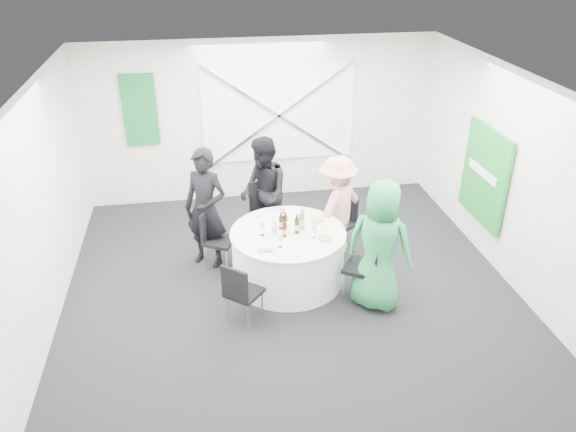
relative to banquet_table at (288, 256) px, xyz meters
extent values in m
plane|color=black|center=(0.00, -0.20, -0.38)|extent=(6.00, 6.00, 0.00)
plane|color=white|center=(0.00, -0.20, 2.42)|extent=(6.00, 6.00, 0.00)
plane|color=silver|center=(0.00, 2.80, 1.02)|extent=(6.00, 0.00, 6.00)
plane|color=silver|center=(0.00, -3.20, 1.02)|extent=(6.00, 0.00, 6.00)
plane|color=silver|center=(-3.00, -0.20, 1.02)|extent=(0.00, 6.00, 6.00)
plane|color=silver|center=(3.00, -0.20, 1.02)|extent=(0.00, 6.00, 6.00)
cube|color=silver|center=(0.30, 2.76, 1.12)|extent=(2.60, 0.03, 1.60)
cube|color=silver|center=(0.30, 2.72, 1.12)|extent=(2.63, 0.05, 1.84)
cube|color=silver|center=(0.30, 2.72, 1.12)|extent=(2.63, 0.05, 1.84)
cube|color=#13602D|center=(-2.00, 2.75, 1.32)|extent=(0.55, 0.04, 1.20)
cube|color=#198E2B|center=(2.94, 0.40, 0.82)|extent=(0.05, 1.20, 1.40)
cylinder|color=white|center=(0.00, 0.00, -0.01)|extent=(1.52, 1.52, 0.74)
cylinder|color=white|center=(0.00, 0.00, 0.37)|extent=(1.56, 1.56, 0.02)
cube|color=black|center=(-0.16, 1.02, 0.10)|extent=(0.51, 0.51, 0.05)
cube|color=black|center=(-0.19, 1.22, 0.36)|extent=(0.43, 0.11, 0.48)
cylinder|color=silver|center=(0.00, 1.22, -0.15)|extent=(0.02, 0.02, 0.46)
cylinder|color=silver|center=(-0.36, 1.17, -0.15)|extent=(0.02, 0.02, 0.46)
cylinder|color=silver|center=(0.05, 0.86, -0.15)|extent=(0.02, 0.02, 0.46)
cylinder|color=silver|center=(-0.31, 0.81, -0.15)|extent=(0.02, 0.02, 0.46)
cube|color=black|center=(-0.90, 0.49, 0.04)|extent=(0.54, 0.54, 0.05)
cube|color=black|center=(-1.06, 0.58, 0.28)|extent=(0.21, 0.35, 0.42)
cylinder|color=silver|center=(-0.96, 0.70, -0.18)|extent=(0.02, 0.02, 0.40)
cylinder|color=silver|center=(-1.11, 0.42, -0.18)|extent=(0.02, 0.02, 0.40)
cylinder|color=silver|center=(-0.68, 0.55, -0.18)|extent=(0.02, 0.02, 0.40)
cylinder|color=silver|center=(-0.83, 0.27, -0.18)|extent=(0.02, 0.02, 0.40)
cube|color=black|center=(0.91, 0.70, 0.03)|extent=(0.54, 0.54, 0.05)
cube|color=black|center=(1.05, 0.82, 0.26)|extent=(0.25, 0.31, 0.41)
cylinder|color=silver|center=(1.12, 0.68, -0.18)|extent=(0.02, 0.02, 0.39)
cylinder|color=silver|center=(0.93, 0.92, -0.18)|extent=(0.02, 0.02, 0.39)
cylinder|color=silver|center=(0.88, 0.49, -0.18)|extent=(0.02, 0.02, 0.39)
cylinder|color=silver|center=(0.69, 0.73, -0.18)|extent=(0.02, 0.02, 0.39)
cube|color=black|center=(0.88, -0.59, 0.10)|extent=(0.62, 0.62, 0.05)
cube|color=black|center=(1.06, -0.71, 0.36)|extent=(0.27, 0.38, 0.48)
cylinder|color=silver|center=(0.93, -0.84, -0.15)|extent=(0.02, 0.02, 0.46)
cylinder|color=silver|center=(1.13, -0.54, -0.15)|extent=(0.02, 0.02, 0.46)
cylinder|color=silver|center=(0.63, -0.64, -0.15)|extent=(0.02, 0.02, 0.46)
cylinder|color=silver|center=(0.83, -0.34, -0.15)|extent=(0.02, 0.02, 0.46)
cube|color=black|center=(-0.68, -0.80, 0.04)|extent=(0.55, 0.55, 0.05)
cube|color=black|center=(-0.80, -0.94, 0.27)|extent=(0.31, 0.27, 0.42)
cylinder|color=silver|center=(-0.90, -0.82, -0.18)|extent=(0.02, 0.02, 0.40)
cylinder|color=silver|center=(-0.66, -1.02, -0.18)|extent=(0.02, 0.02, 0.40)
cylinder|color=silver|center=(-0.70, -0.58, -0.18)|extent=(0.02, 0.02, 0.40)
cylinder|color=silver|center=(-0.46, -0.78, -0.18)|extent=(0.02, 0.02, 0.40)
imported|color=black|center=(-1.06, 0.64, 0.50)|extent=(0.77, 0.69, 1.76)
imported|color=black|center=(-0.19, 1.07, 0.47)|extent=(0.59, 0.90, 1.70)
imported|color=pink|center=(0.82, 0.58, 0.40)|extent=(1.09, 0.96, 1.55)
imported|color=#27904E|center=(1.03, -0.74, 0.49)|extent=(1.01, 0.94, 1.74)
cylinder|color=white|center=(0.07, 0.56, 0.39)|extent=(0.28, 0.28, 0.01)
cylinder|color=white|center=(-0.47, 0.24, 0.39)|extent=(0.29, 0.29, 0.01)
cylinder|color=white|center=(0.45, 0.22, 0.39)|extent=(0.26, 0.26, 0.01)
cylinder|color=#97AE5E|center=(0.45, 0.22, 0.41)|extent=(0.17, 0.17, 0.02)
cylinder|color=white|center=(0.44, -0.29, 0.39)|extent=(0.26, 0.26, 0.01)
cylinder|color=#97AE5E|center=(0.44, -0.29, 0.41)|extent=(0.17, 0.17, 0.02)
cylinder|color=white|center=(-0.39, -0.31, 0.39)|extent=(0.27, 0.27, 0.01)
cube|color=white|center=(-0.37, -0.41, 0.42)|extent=(0.19, 0.13, 0.05)
cylinder|color=#351C09|center=(-0.08, 0.10, 0.47)|extent=(0.06, 0.06, 0.19)
cylinder|color=#351C09|center=(-0.08, 0.10, 0.60)|extent=(0.02, 0.02, 0.06)
cylinder|color=tan|center=(-0.08, 0.10, 0.45)|extent=(0.06, 0.06, 0.07)
cylinder|color=#351C09|center=(-0.02, 0.12, 0.47)|extent=(0.06, 0.06, 0.18)
cylinder|color=#351C09|center=(-0.02, 0.12, 0.59)|extent=(0.02, 0.02, 0.06)
cylinder|color=tan|center=(-0.02, 0.12, 0.45)|extent=(0.06, 0.06, 0.06)
cylinder|color=#351C09|center=(0.11, -0.05, 0.49)|extent=(0.06, 0.06, 0.22)
cylinder|color=#351C09|center=(0.11, -0.05, 0.63)|extent=(0.02, 0.02, 0.06)
cylinder|color=tan|center=(0.11, -0.05, 0.47)|extent=(0.06, 0.06, 0.08)
cylinder|color=#351C09|center=(-0.07, -0.11, 0.47)|extent=(0.06, 0.06, 0.19)
cylinder|color=#351C09|center=(-0.07, -0.11, 0.60)|extent=(0.02, 0.02, 0.06)
cylinder|color=tan|center=(-0.07, -0.11, 0.46)|extent=(0.06, 0.06, 0.07)
cylinder|color=green|center=(0.20, 0.06, 0.50)|extent=(0.08, 0.08, 0.23)
cylinder|color=green|center=(0.20, 0.06, 0.64)|extent=(0.03, 0.03, 0.06)
cylinder|color=tan|center=(0.20, 0.06, 0.47)|extent=(0.08, 0.08, 0.08)
cylinder|color=white|center=(-0.19, -0.06, 0.50)|extent=(0.08, 0.08, 0.25)
cylinder|color=white|center=(-0.19, -0.06, 0.66)|extent=(0.03, 0.03, 0.06)
cylinder|color=tan|center=(-0.19, -0.06, 0.48)|extent=(0.08, 0.08, 0.09)
cylinder|color=white|center=(-0.02, 0.35, 0.38)|extent=(0.06, 0.06, 0.00)
cylinder|color=white|center=(-0.02, 0.35, 0.43)|extent=(0.01, 0.01, 0.10)
cone|color=white|center=(-0.02, 0.35, 0.51)|extent=(0.07, 0.07, 0.08)
cylinder|color=white|center=(-0.16, -0.37, 0.38)|extent=(0.06, 0.06, 0.00)
cylinder|color=white|center=(-0.16, -0.37, 0.43)|extent=(0.01, 0.01, 0.10)
cone|color=white|center=(-0.16, -0.37, 0.51)|extent=(0.07, 0.07, 0.08)
cylinder|color=white|center=(-0.35, -0.03, 0.38)|extent=(0.06, 0.06, 0.00)
cylinder|color=white|center=(-0.35, -0.03, 0.43)|extent=(0.01, 0.01, 0.10)
cone|color=white|center=(-0.35, -0.03, 0.51)|extent=(0.07, 0.07, 0.08)
cylinder|color=white|center=(0.37, -0.05, 0.38)|extent=(0.06, 0.06, 0.00)
cylinder|color=white|center=(0.37, -0.05, 0.43)|extent=(0.01, 0.01, 0.10)
cone|color=white|center=(0.37, -0.05, 0.51)|extent=(0.07, 0.07, 0.08)
cylinder|color=white|center=(0.31, -0.22, 0.38)|extent=(0.06, 0.06, 0.00)
cylinder|color=white|center=(0.31, -0.22, 0.43)|extent=(0.01, 0.01, 0.10)
cone|color=white|center=(0.31, -0.22, 0.51)|extent=(0.07, 0.07, 0.08)
cube|color=silver|center=(-0.35, 0.46, 0.38)|extent=(0.10, 0.13, 0.01)
cube|color=silver|center=(-0.55, 0.17, 0.38)|extent=(0.10, 0.13, 0.01)
cube|color=silver|center=(0.57, 0.11, 0.38)|extent=(0.08, 0.14, 0.01)
cube|color=silver|center=(0.41, 0.41, 0.38)|extent=(0.08, 0.14, 0.01)
cube|color=silver|center=(-0.53, -0.22, 0.38)|extent=(0.11, 0.13, 0.01)
cube|color=silver|center=(-0.27, -0.51, 0.38)|extent=(0.12, 0.12, 0.01)
camera|label=1|loc=(-1.08, -6.45, 4.06)|focal=35.00mm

